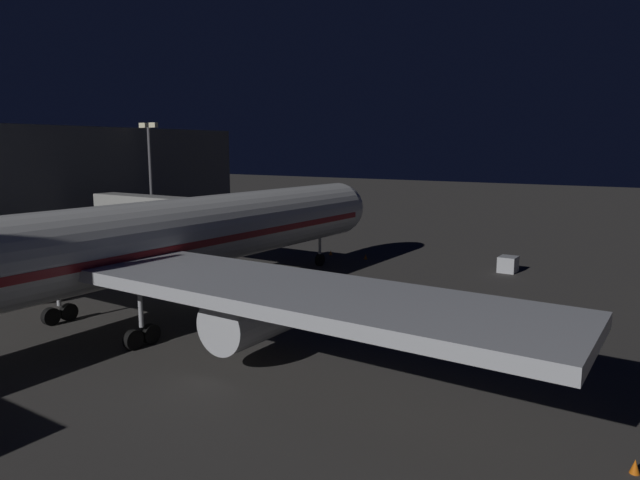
# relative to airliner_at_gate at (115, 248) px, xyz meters

# --- Properties ---
(ground_plane) EXTENTS (320.00, 320.00, 0.00)m
(ground_plane) POSITION_rel_airliner_at_gate_xyz_m (0.00, -10.02, -5.31)
(ground_plane) COLOR #383533
(airliner_at_gate) EXTENTS (57.13, 60.45, 17.77)m
(airliner_at_gate) POSITION_rel_airliner_at_gate_xyz_m (0.00, 0.00, 0.00)
(airliner_at_gate) COLOR silver
(airliner_at_gate) RESTS_ON ground_plane
(jet_bridge) EXTENTS (21.83, 3.40, 7.01)m
(jet_bridge) POSITION_rel_airliner_at_gate_xyz_m (11.74, -16.74, 0.17)
(jet_bridge) COLOR #9E9E99
(jet_bridge) RESTS_ON ground_plane
(apron_floodlight_mast) EXTENTS (2.90, 0.50, 14.75)m
(apron_floodlight_mast) POSITION_rel_airliner_at_gate_xyz_m (25.50, -24.57, 3.44)
(apron_floodlight_mast) COLOR #59595E
(apron_floodlight_mast) RESTS_ON ground_plane
(baggage_container_near_belt) EXTENTS (1.60, 1.86, 1.51)m
(baggage_container_near_belt) POSITION_rel_airliner_at_gate_xyz_m (-16.60, -31.45, -4.56)
(baggage_container_near_belt) COLOR #B7BABF
(baggage_container_near_belt) RESTS_ON ground_plane
(traffic_cone_nose_port) EXTENTS (0.36, 0.36, 0.55)m
(traffic_cone_nose_port) POSITION_rel_airliner_at_gate_xyz_m (-2.20, -29.49, -5.04)
(traffic_cone_nose_port) COLOR orange
(traffic_cone_nose_port) RESTS_ON ground_plane
(traffic_cone_nose_starboard) EXTENTS (0.36, 0.36, 0.55)m
(traffic_cone_nose_starboard) POSITION_rel_airliner_at_gate_xyz_m (2.20, -29.49, -5.04)
(traffic_cone_nose_starboard) COLOR orange
(traffic_cone_nose_starboard) RESTS_ON ground_plane
(traffic_cone_wingtip_svc_side) EXTENTS (0.36, 0.36, 0.55)m
(traffic_cone_wingtip_svc_side) POSITION_rel_airliner_at_gate_xyz_m (-30.07, 0.53, -5.04)
(traffic_cone_wingtip_svc_side) COLOR orange
(traffic_cone_wingtip_svc_side) RESTS_ON ground_plane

